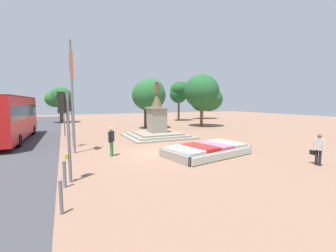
{
  "coord_description": "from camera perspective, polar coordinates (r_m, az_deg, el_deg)",
  "views": [
    {
      "loc": [
        -5.02,
        -12.75,
        3.15
      ],
      "look_at": [
        1.74,
        1.77,
        1.43
      ],
      "focal_mm": 24.0,
      "sensor_mm": 36.0,
      "label": 1
    }
  ],
  "objects": [
    {
      "name": "city_bus",
      "position": [
        21.91,
        -35.36,
        2.15
      ],
      "size": [
        2.71,
        11.16,
        3.61
      ],
      "color": "red",
      "rests_on": "ground_plane"
    },
    {
      "name": "pedestrian_near_planter",
      "position": [
        13.44,
        -14.18,
        -3.3
      ],
      "size": [
        0.39,
        0.49,
        1.72
      ],
      "color": "#338C4C",
      "rests_on": "ground_plane"
    },
    {
      "name": "ground_plane",
      "position": [
        14.06,
        -3.41,
        -6.84
      ],
      "size": [
        95.97,
        95.97,
        0.0
      ],
      "primitive_type": "plane",
      "color": "#8C6651"
    },
    {
      "name": "traffic_light_far_corner",
      "position": [
        23.01,
        -25.23,
        3.53
      ],
      "size": [
        0.41,
        0.28,
        3.34
      ],
      "color": "slate",
      "rests_on": "ground_plane"
    },
    {
      "name": "statue_monument",
      "position": [
        20.35,
        -2.82,
        -0.14
      ],
      "size": [
        5.54,
        5.54,
        5.04
      ],
      "color": "gray",
      "rests_on": "ground_plane"
    },
    {
      "name": "kerb_bollard_south",
      "position": [
        7.23,
        -25.54,
        -15.77
      ],
      "size": [
        0.11,
        0.11,
        1.02
      ],
      "color": "slate",
      "rests_on": "ground_plane"
    },
    {
      "name": "traffic_light_near_crossing",
      "position": [
        9.44,
        -24.71,
        1.21
      ],
      "size": [
        0.42,
        0.31,
        3.53
      ],
      "color": "slate",
      "rests_on": "ground_plane"
    },
    {
      "name": "kerb_bollard_mid_a",
      "position": [
        9.26,
        -24.8,
        -10.84
      ],
      "size": [
        0.13,
        0.13,
        1.04
      ],
      "color": "slate",
      "rests_on": "ground_plane"
    },
    {
      "name": "park_tree_far_left",
      "position": [
        38.01,
        2.97,
        8.66
      ],
      "size": [
        3.76,
        3.69,
        6.6
      ],
      "color": "brown",
      "rests_on": "ground_plane"
    },
    {
      "name": "flower_planter",
      "position": [
        13.62,
        10.01,
        -6.11
      ],
      "size": [
        5.48,
        3.64,
        0.64
      ],
      "color": "#38281C",
      "rests_on": "ground_plane"
    },
    {
      "name": "park_tree_far_right",
      "position": [
        29.4,
        9.06,
        8.1
      ],
      "size": [
        4.87,
        4.71,
        6.68
      ],
      "color": "brown",
      "rests_on": "ground_plane"
    },
    {
      "name": "banner_pole",
      "position": [
        14.85,
        -23.15,
        7.8
      ],
      "size": [
        0.21,
        1.11,
        6.81
      ],
      "color": "slate",
      "rests_on": "ground_plane"
    },
    {
      "name": "traffic_light_mid_block",
      "position": [
        16.91,
        -23.53,
        2.84
      ],
      "size": [
        0.41,
        0.3,
        3.31
      ],
      "color": "slate",
      "rests_on": "ground_plane"
    },
    {
      "name": "park_tree_street_side",
      "position": [
        37.85,
        -25.87,
        6.63
      ],
      "size": [
        3.91,
        4.13,
        5.35
      ],
      "color": "#4C3823",
      "rests_on": "ground_plane"
    },
    {
      "name": "park_tree_mid_canopy",
      "position": [
        42.96,
        8.94,
        6.86
      ],
      "size": [
        4.99,
        3.87,
        5.69
      ],
      "color": "brown",
      "rests_on": "ground_plane"
    },
    {
      "name": "pedestrian_with_handbag",
      "position": [
        13.47,
        33.87,
        -4.65
      ],
      "size": [
        0.26,
        0.73,
        1.58
      ],
      "color": "black",
      "rests_on": "ground_plane"
    },
    {
      "name": "park_tree_behind_statue",
      "position": [
        27.03,
        -4.69,
        8.16
      ],
      "size": [
        4.1,
        4.1,
        5.94
      ],
      "color": "#4C3823",
      "rests_on": "ground_plane"
    }
  ]
}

